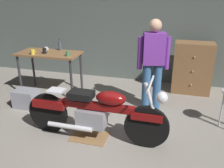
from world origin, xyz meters
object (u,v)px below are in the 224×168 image
object	(u,v)px
mug_black_matte	(45,51)
bottle	(60,46)
person_standing	(153,62)
storage_bin	(26,98)
mug_yellow_tall	(33,52)
mug_white_ceramic	(46,49)
motorcycle	(96,112)
wooden_dresser	(192,68)
mug_green_speckled	(68,54)

from	to	relation	value
mug_black_matte	bottle	size ratio (longest dim) A/B	0.47
person_standing	storage_bin	world-z (taller)	person_standing
mug_black_matte	mug_yellow_tall	bearing A→B (deg)	-146.76
mug_white_ceramic	mug_black_matte	world-z (taller)	mug_black_matte
person_standing	mug_black_matte	world-z (taller)	person_standing
motorcycle	storage_bin	distance (m)	1.79
mug_white_ceramic	bottle	bearing A→B (deg)	31.49
wooden_dresser	storage_bin	size ratio (longest dim) A/B	2.50
person_standing	mug_black_matte	bearing A→B (deg)	-17.36
mug_white_ceramic	wooden_dresser	bearing A→B (deg)	13.85
person_standing	mug_white_ceramic	size ratio (longest dim) A/B	16.36
motorcycle	mug_yellow_tall	bearing A→B (deg)	145.89
mug_yellow_tall	bottle	world-z (taller)	bottle
wooden_dresser	storage_bin	world-z (taller)	wooden_dresser
wooden_dresser	bottle	size ratio (longest dim) A/B	4.56
mug_black_matte	mug_green_speckled	world-z (taller)	mug_black_matte
mug_black_matte	wooden_dresser	bearing A→B (deg)	17.58
mug_yellow_tall	mug_white_ceramic	size ratio (longest dim) A/B	1.12
motorcycle	storage_bin	xyz separation A→B (m)	(-1.64, 0.67, -0.28)
wooden_dresser	mug_black_matte	bearing A→B (deg)	-162.42
wooden_dresser	mug_yellow_tall	distance (m)	3.35
mug_yellow_tall	mug_white_ceramic	xyz separation A→B (m)	(0.12, 0.32, -0.01)
person_standing	mug_yellow_tall	distance (m)	2.40
mug_white_ceramic	mug_green_speckled	xyz separation A→B (m)	(0.61, -0.25, 0.00)
storage_bin	mug_yellow_tall	world-z (taller)	mug_yellow_tall
person_standing	mug_yellow_tall	bearing A→B (deg)	-14.12
person_standing	storage_bin	distance (m)	2.50
person_standing	mug_green_speckled	bearing A→B (deg)	-16.06
motorcycle	mug_white_ceramic	xyz separation A→B (m)	(-1.60, 1.51, 0.50)
storage_bin	mug_black_matte	world-z (taller)	mug_black_matte
motorcycle	mug_green_speckled	xyz separation A→B (m)	(-0.99, 1.26, 0.50)
mug_green_speckled	mug_black_matte	bearing A→B (deg)	173.65
person_standing	mug_green_speckled	world-z (taller)	person_standing
mug_yellow_tall	mug_green_speckled	size ratio (longest dim) A/B	1.10
person_standing	wooden_dresser	size ratio (longest dim) A/B	1.52
mug_yellow_tall	mug_black_matte	distance (m)	0.23
storage_bin	mug_green_speckled	xyz separation A→B (m)	(0.65, 0.59, 0.78)
mug_white_ceramic	mug_green_speckled	distance (m)	0.66
motorcycle	wooden_dresser	size ratio (longest dim) A/B	1.99
mug_black_matte	person_standing	bearing A→B (deg)	-2.39
storage_bin	bottle	distance (m)	1.32
motorcycle	mug_black_matte	distance (m)	2.08
storage_bin	mug_black_matte	distance (m)	1.03
mug_black_matte	bottle	xyz separation A→B (m)	(0.17, 0.34, 0.04)
mug_white_ceramic	storage_bin	bearing A→B (deg)	-92.75
wooden_dresser	mug_green_speckled	xyz separation A→B (m)	(-2.41, -1.00, 0.40)
storage_bin	mug_green_speckled	bearing A→B (deg)	42.21
mug_black_matte	mug_white_ceramic	bearing A→B (deg)	110.80
mug_white_ceramic	mug_yellow_tall	bearing A→B (deg)	-111.13
mug_green_speckled	bottle	distance (m)	0.55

